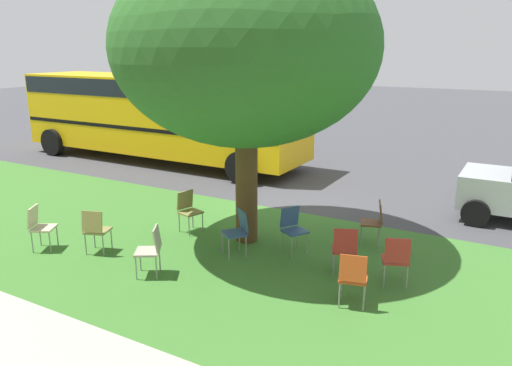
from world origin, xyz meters
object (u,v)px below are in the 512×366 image
(street_tree, at_px, (246,48))
(chair_6, at_px, (396,257))
(chair_0, at_px, (238,229))
(chair_1, at_px, (353,276))
(chair_8, at_px, (345,247))
(chair_5, at_px, (95,228))
(chair_9, at_px, (293,226))
(chair_4, at_px, (39,224))
(chair_2, at_px, (151,247))
(school_bus, at_px, (159,110))
(chair_3, at_px, (188,208))
(chair_7, at_px, (375,219))

(street_tree, bearing_deg, chair_6, 169.68)
(chair_0, relative_size, chair_1, 1.00)
(chair_1, bearing_deg, chair_0, -18.20)
(chair_8, bearing_deg, chair_0, 4.35)
(chair_0, relative_size, chair_5, 1.00)
(chair_5, relative_size, chair_9, 1.00)
(chair_5, bearing_deg, chair_9, -149.08)
(chair_4, xyz_separation_m, chair_8, (-5.52, -1.82, 0.00))
(chair_9, bearing_deg, chair_5, 30.92)
(chair_2, bearing_deg, school_bus, -51.12)
(chair_0, relative_size, chair_9, 1.00)
(street_tree, relative_size, chair_8, 6.42)
(chair_3, bearing_deg, school_bus, -45.54)
(chair_0, xyz_separation_m, chair_1, (-2.53, 0.83, 0.00))
(chair_3, height_order, chair_4, same)
(chair_1, bearing_deg, chair_9, -41.06)
(chair_1, relative_size, chair_9, 1.00)
(chair_3, height_order, chair_7, same)
(chair_7, bearing_deg, chair_9, 42.63)
(chair_2, bearing_deg, chair_7, -131.71)
(chair_4, bearing_deg, chair_5, -160.62)
(street_tree, bearing_deg, chair_7, -155.26)
(chair_7, height_order, chair_8, same)
(street_tree, distance_m, chair_3, 3.55)
(chair_3, distance_m, chair_6, 4.51)
(street_tree, relative_size, chair_4, 6.42)
(chair_2, xyz_separation_m, chair_8, (-2.87, -1.63, 0.00))
(chair_0, relative_size, chair_3, 1.00)
(chair_4, bearing_deg, chair_3, -130.62)
(chair_2, xyz_separation_m, chair_7, (-2.91, -3.27, 0.00))
(school_bus, bearing_deg, chair_7, 156.00)
(chair_1, bearing_deg, chair_7, -80.41)
(chair_3, distance_m, chair_7, 3.86)
(chair_1, bearing_deg, street_tree, -29.45)
(chair_8, height_order, chair_9, same)
(chair_7, bearing_deg, chair_6, 116.95)
(chair_8, bearing_deg, chair_2, 29.54)
(chair_9, bearing_deg, chair_4, 28.19)
(school_bus, bearing_deg, chair_1, 144.54)
(street_tree, distance_m, chair_9, 3.45)
(chair_1, xyz_separation_m, chair_3, (4.10, -1.39, 0.00))
(chair_0, height_order, chair_3, same)
(chair_6, bearing_deg, street_tree, -10.32)
(chair_0, bearing_deg, chair_4, 25.61)
(chair_2, relative_size, chair_8, 1.00)
(chair_1, xyz_separation_m, chair_4, (6.00, 0.83, 0.00))
(chair_1, relative_size, chair_8, 1.00)
(chair_0, distance_m, chair_6, 2.93)
(chair_1, bearing_deg, chair_2, 10.80)
(chair_7, xyz_separation_m, chair_8, (0.04, 1.64, 0.00))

